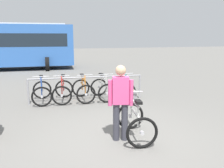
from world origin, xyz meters
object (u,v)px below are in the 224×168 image
object	(u,v)px
racked_bike_orange	(83,90)
racked_bike_white	(103,89)
racked_bike_teal	(122,88)
racked_bike_red	(63,91)
person_with_featured_bike	(121,100)
racked_bike_blue	(42,92)
featured_bicycle	(134,115)

from	to	relation	value
racked_bike_orange	racked_bike_white	xyz separation A→B (m)	(0.70, -0.05, -0.00)
racked_bike_teal	racked_bike_red	bearing A→B (deg)	175.52
racked_bike_orange	person_with_featured_bike	world-z (taller)	person_with_featured_bike
racked_bike_red	person_with_featured_bike	xyz separation A→B (m)	(0.90, -3.50, 0.54)
racked_bike_blue	person_with_featured_bike	size ratio (longest dim) A/B	0.67
racked_bike_blue	racked_bike_orange	distance (m)	1.40
racked_bike_red	racked_bike_white	xyz separation A→B (m)	(1.40, -0.11, 0.00)
person_with_featured_bike	featured_bicycle	bearing A→B (deg)	18.79
racked_bike_blue	person_with_featured_bike	bearing A→B (deg)	-65.82
featured_bicycle	person_with_featured_bike	size ratio (longest dim) A/B	0.76
racked_bike_white	racked_bike_orange	bearing A→B (deg)	175.52
racked_bike_red	racked_bike_blue	bearing A→B (deg)	175.52
featured_bicycle	racked_bike_orange	bearing A→B (deg)	99.79
racked_bike_teal	racked_bike_orange	bearing A→B (deg)	175.52
racked_bike_red	racked_bike_teal	distance (m)	2.10
racked_bike_blue	person_with_featured_bike	world-z (taller)	person_with_featured_bike
racked_bike_white	person_with_featured_bike	world-z (taller)	person_with_featured_bike
racked_bike_orange	featured_bicycle	bearing A→B (deg)	-80.21
racked_bike_blue	racked_bike_white	world-z (taller)	same
racked_bike_orange	person_with_featured_bike	bearing A→B (deg)	-86.65
racked_bike_blue	racked_bike_teal	xyz separation A→B (m)	(2.79, -0.22, -0.00)
featured_bicycle	person_with_featured_bike	world-z (taller)	person_with_featured_bike
racked_bike_teal	person_with_featured_bike	world-z (taller)	person_with_featured_bike
racked_bike_blue	racked_bike_red	bearing A→B (deg)	-4.48
featured_bicycle	person_with_featured_bike	bearing A→B (deg)	-161.21
racked_bike_blue	racked_bike_red	xyz separation A→B (m)	(0.70, -0.05, -0.00)
racked_bike_white	featured_bicycle	world-z (taller)	featured_bicycle
racked_bike_orange	featured_bicycle	xyz separation A→B (m)	(0.57, -3.32, 0.12)
racked_bike_white	featured_bicycle	xyz separation A→B (m)	(-0.12, -3.27, 0.12)
racked_bike_white	person_with_featured_bike	bearing A→B (deg)	-98.32
racked_bike_orange	person_with_featured_bike	distance (m)	3.50
racked_bike_white	featured_bicycle	size ratio (longest dim) A/B	0.90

